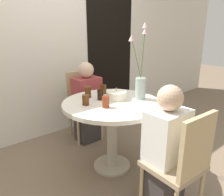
# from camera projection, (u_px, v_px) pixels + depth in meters

# --- Properties ---
(ground_plane) EXTENTS (16.00, 16.00, 0.00)m
(ground_plane) POSITION_uv_depth(u_px,v_px,m) (112.00, 166.00, 2.46)
(ground_plane) COLOR #7A6651
(wall_back) EXTENTS (8.00, 0.05, 2.60)m
(wall_back) POSITION_uv_depth(u_px,v_px,m) (54.00, 43.00, 2.99)
(wall_back) COLOR silver
(wall_back) RESTS_ON ground_plane
(doorway_panel) EXTENTS (0.90, 0.01, 2.05)m
(doorway_panel) POSITION_uv_depth(u_px,v_px,m) (111.00, 58.00, 3.65)
(doorway_panel) COLOR black
(doorway_panel) RESTS_ON ground_plane
(dining_table) EXTENTS (1.02, 1.02, 0.77)m
(dining_table) POSITION_uv_depth(u_px,v_px,m) (112.00, 115.00, 2.27)
(dining_table) COLOR silver
(dining_table) RESTS_ON ground_plane
(chair_left_flank) EXTENTS (0.47, 0.47, 0.92)m
(chair_left_flank) POSITION_uv_depth(u_px,v_px,m) (83.00, 101.00, 3.04)
(chair_left_flank) COLOR #9E896B
(chair_left_flank) RESTS_ON ground_plane
(chair_right_flank) EXTENTS (0.41, 0.41, 0.92)m
(chair_right_flank) POSITION_uv_depth(u_px,v_px,m) (182.00, 161.00, 1.64)
(chair_right_flank) COLOR #9E896B
(chair_right_flank) RESTS_ON ground_plane
(birthday_cake) EXTENTS (0.21, 0.21, 0.13)m
(birthday_cake) POSITION_uv_depth(u_px,v_px,m) (116.00, 95.00, 2.31)
(birthday_cake) COLOR white
(birthday_cake) RESTS_ON dining_table
(flower_vase) EXTENTS (0.24, 0.19, 0.78)m
(flower_vase) POSITION_uv_depth(u_px,v_px,m) (140.00, 80.00, 2.27)
(flower_vase) COLOR #9EB2AD
(flower_vase) RESTS_ON dining_table
(side_plate) EXTENTS (0.20, 0.20, 0.01)m
(side_plate) POSITION_uv_depth(u_px,v_px,m) (136.00, 109.00, 2.00)
(side_plate) COLOR silver
(side_plate) RESTS_ON dining_table
(drink_glass_0) EXTENTS (0.07, 0.07, 0.10)m
(drink_glass_0) POSITION_uv_depth(u_px,v_px,m) (86.00, 100.00, 2.12)
(drink_glass_0) COLOR #51280F
(drink_glass_0) RESTS_ON dining_table
(drink_glass_1) EXTENTS (0.08, 0.08, 0.10)m
(drink_glass_1) POSITION_uv_depth(u_px,v_px,m) (103.00, 89.00, 2.51)
(drink_glass_1) COLOR #51280F
(drink_glass_1) RESTS_ON dining_table
(drink_glass_2) EXTENTS (0.06, 0.06, 0.10)m
(drink_glass_2) POSITION_uv_depth(u_px,v_px,m) (100.00, 95.00, 2.28)
(drink_glass_2) COLOR black
(drink_glass_2) RESTS_ON dining_table
(drink_glass_3) EXTENTS (0.07, 0.07, 0.12)m
(drink_glass_3) POSITION_uv_depth(u_px,v_px,m) (88.00, 92.00, 2.36)
(drink_glass_3) COLOR #51280F
(drink_glass_3) RESTS_ON dining_table
(drink_glass_4) EXTENTS (0.07, 0.07, 0.11)m
(drink_glass_4) POSITION_uv_depth(u_px,v_px,m) (106.00, 102.00, 2.05)
(drink_glass_4) COLOR maroon
(drink_glass_4) RESTS_ON dining_table
(person_guest) EXTENTS (0.34, 0.24, 1.08)m
(person_guest) POSITION_uv_depth(u_px,v_px,m) (87.00, 105.00, 2.91)
(person_guest) COLOR #383333
(person_guest) RESTS_ON ground_plane
(person_boy) EXTENTS (0.34, 0.24, 1.08)m
(person_boy) POSITION_uv_depth(u_px,v_px,m) (166.00, 154.00, 1.77)
(person_boy) COLOR #383333
(person_boy) RESTS_ON ground_plane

